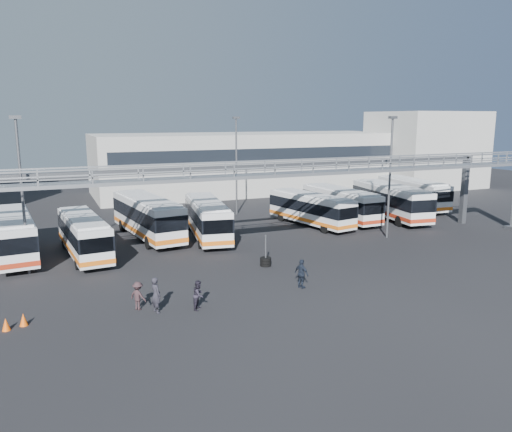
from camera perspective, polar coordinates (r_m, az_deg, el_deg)
name	(u,v)px	position (r m, az deg, el deg)	size (l,w,h in m)	color
ground	(302,279)	(32.14, 5.29, -7.13)	(140.00, 140.00, 0.00)	black
gantry	(265,182)	(36.08, 1.00, 3.90)	(51.40, 5.15, 7.10)	#989BA0
warehouse	(249,162)	(70.31, -0.83, 6.18)	(42.00, 14.00, 8.00)	#9E9E99
building_right	(425,149)	(79.06, 18.78, 7.23)	(14.00, 12.00, 11.00)	#B2B2AD
light_pole_left	(22,187)	(35.06, -25.21, 3.00)	(0.70, 0.35, 10.21)	#4C4F54
light_pole_mid	(390,171)	(43.26, 15.08, 5.01)	(0.70, 0.35, 10.21)	#4C4F54
light_pole_back	(236,160)	(52.41, -2.26, 6.38)	(0.70, 0.35, 10.21)	#4C4F54
bus_1	(14,234)	(40.25, -25.97, -1.83)	(3.44, 10.90, 3.26)	silver
bus_2	(84,234)	(38.75, -19.09, -1.95)	(3.20, 10.20, 3.05)	silver
bus_3	(147,216)	(43.23, -12.32, 0.05)	(4.09, 11.76, 3.50)	silver
bus_4	(207,217)	(42.43, -5.61, -0.14)	(4.06, 10.92, 3.24)	silver
bus_6	(311,208)	(47.40, 6.27, 0.91)	(4.17, 10.36, 3.07)	silver
bus_7	(340,203)	(50.19, 9.62, 1.48)	(2.85, 10.67, 3.21)	silver
bus_8	(390,200)	(52.20, 15.12, 1.78)	(4.04, 11.67, 3.47)	silver
bus_9	(412,192)	(59.05, 17.43, 2.60)	(3.67, 11.06, 3.30)	silver
pedestrian_a	(156,295)	(26.88, -11.38, -8.84)	(0.70, 0.46, 1.92)	#23222A
pedestrian_b	(199,295)	(27.02, -6.57, -8.94)	(0.78, 0.61, 1.60)	#221E2A
pedestrian_c	(138,296)	(27.53, -13.33, -8.86)	(1.00, 0.57, 1.54)	#322124
pedestrian_d	(302,274)	(30.14, 5.23, -6.60)	(1.04, 0.43, 1.78)	black
cone_left	(6,324)	(27.28, -26.67, -11.00)	(0.40, 0.40, 0.63)	#F2590D
cone_right	(24,319)	(27.50, -25.03, -10.66)	(0.40, 0.40, 0.63)	#F2590D
tire_stack	(266,261)	(34.53, 1.11, -5.14)	(0.77, 0.77, 2.19)	black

